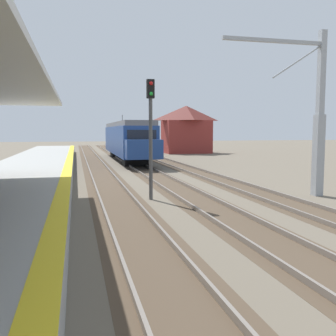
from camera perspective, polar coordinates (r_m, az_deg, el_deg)
The scene contains 8 objects.
station_platform at distance 16.21m, azimuth -23.27°, elevation -3.92°, with size 5.00×80.00×0.91m.
track_pair_nearest_platform at distance 20.07m, azimuth -8.80°, elevation -2.93°, with size 2.34×120.00×0.16m.
track_pair_middle at distance 20.63m, azimuth 0.66°, elevation -2.63°, with size 2.34×120.00×0.16m.
track_pair_far_side at distance 21.72m, azimuth 9.39°, elevation -2.29°, with size 2.34×120.00×0.16m.
approaching_train at distance 38.44m, azimuth -6.15°, elevation 4.35°, with size 2.93×19.60×4.76m.
rail_signal_post at distance 16.44m, azimuth -2.63°, elevation 6.26°, with size 0.32×0.34×5.20m.
catenary_pylon_far_side at distance 18.59m, azimuth 21.13°, elevation 7.08°, with size 5.00×0.40×7.50m.
distant_trackside_house at distance 51.79m, azimuth 2.75°, elevation 5.98°, with size 6.60×5.28×6.40m.
Camera 1 is at (0.23, 0.22, 3.01)m, focal length 40.43 mm.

